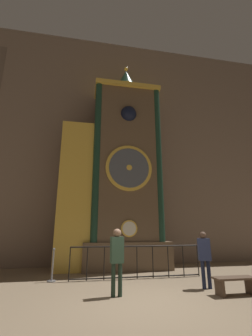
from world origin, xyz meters
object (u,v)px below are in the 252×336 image
object	(u,v)px
visitor_far	(204,254)
visitor_near	(117,254)
clock_tower	(116,173)
stanchion_post	(52,270)
visitor_bench	(235,283)

from	to	relation	value
visitor_far	visitor_near	bearing A→B (deg)	-157.61
clock_tower	visitor_near	bearing A→B (deg)	-97.41
stanchion_post	visitor_near	bearing A→B (deg)	-47.88
clock_tower	visitor_near	xyz separation A→B (m)	(-0.51, -3.93, -3.21)
visitor_near	stanchion_post	size ratio (longest dim) A/B	1.60
visitor_far	stanchion_post	world-z (taller)	visitor_far
clock_tower	visitor_bench	xyz separation A→B (m)	(2.58, -4.38, -3.92)
visitor_near	clock_tower	bearing A→B (deg)	77.03
stanchion_post	visitor_bench	bearing A→B (deg)	-26.83
visitor_far	stanchion_post	size ratio (longest dim) A/B	1.52
visitor_bench	clock_tower	bearing A→B (deg)	120.49
visitor_far	visitor_bench	bearing A→B (deg)	-46.59
clock_tower	visitor_near	distance (m)	5.10
clock_tower	visitor_bench	bearing A→B (deg)	-59.51
visitor_bench	visitor_near	bearing A→B (deg)	171.77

